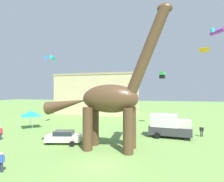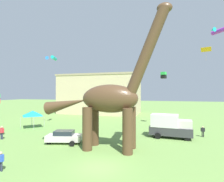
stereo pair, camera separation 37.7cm
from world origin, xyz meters
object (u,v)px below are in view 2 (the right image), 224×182
(kite_mid_left, at_px, (206,49))
(kite_high_right, at_px, (218,31))
(person_photographer, at_px, (1,159))
(kite_trailing, at_px, (164,75))
(festival_canopy_tent, at_px, (33,113))
(kite_drifting, at_px, (53,58))
(parked_sedan_left, at_px, (64,137))
(person_watching_child, at_px, (2,131))
(person_near_flyer, at_px, (203,130))
(dinosaur_sculpture, at_px, (109,99))
(parked_box_truck, at_px, (170,126))

(kite_mid_left, bearing_deg, kite_high_right, -86.49)
(person_photographer, height_order, kite_trailing, kite_trailing)
(festival_canopy_tent, height_order, kite_trailing, kite_trailing)
(kite_drifting, bearing_deg, kite_high_right, 0.76)
(parked_sedan_left, distance_m, person_watching_child, 8.94)
(person_photographer, xyz_separation_m, kite_mid_left, (19.55, 23.34, 12.81))
(kite_trailing, bearing_deg, person_photographer, -118.02)
(person_near_flyer, bearing_deg, person_watching_child, 106.17)
(dinosaur_sculpture, xyz_separation_m, kite_drifting, (-13.79, 9.54, 6.99))
(kite_trailing, relative_size, kite_drifting, 0.54)
(kite_mid_left, bearing_deg, parked_box_truck, -126.21)
(person_watching_child, distance_m, person_near_flyer, 27.38)
(person_photographer, bearing_deg, person_near_flyer, -24.24)
(person_watching_child, xyz_separation_m, person_near_flyer, (25.92, 8.83, -0.16))
(parked_box_truck, bearing_deg, kite_high_right, 29.10)
(person_near_flyer, xyz_separation_m, kite_mid_left, (1.90, 6.95, 12.84))
(kite_trailing, relative_size, kite_mid_left, 0.55)
(person_photographer, relative_size, festival_canopy_tent, 0.50)
(parked_box_truck, bearing_deg, kite_trailing, 100.58)
(kite_trailing, height_order, kite_mid_left, kite_mid_left)
(festival_canopy_tent, bearing_deg, person_photographer, -57.15)
(person_photographer, height_order, festival_canopy_tent, festival_canopy_tent)
(festival_canopy_tent, height_order, kite_drifting, kite_drifting)
(kite_high_right, xyz_separation_m, kite_drifting, (-27.12, -0.36, -2.54))
(kite_drifting, bearing_deg, kite_mid_left, 12.84)
(parked_sedan_left, height_order, kite_trailing, kite_trailing)
(parked_sedan_left, height_order, festival_canopy_tent, festival_canopy_tent)
(dinosaur_sculpture, distance_m, person_photographer, 11.12)
(kite_high_right, distance_m, kite_trailing, 10.99)
(dinosaur_sculpture, bearing_deg, person_watching_child, -170.47)
(parked_box_truck, bearing_deg, festival_canopy_tent, -176.01)
(kite_high_right, relative_size, kite_trailing, 1.95)
(person_photographer, bearing_deg, dinosaur_sculpture, -17.64)
(person_watching_child, bearing_deg, parked_sedan_left, 48.10)
(person_photographer, distance_m, person_near_flyer, 24.08)
(person_watching_child, distance_m, kite_drifting, 15.05)
(parked_sedan_left, height_order, kite_high_right, kite_high_right)
(person_near_flyer, xyz_separation_m, festival_canopy_tent, (-27.46, -1.18, 1.63))
(dinosaur_sculpture, bearing_deg, festival_canopy_tent, 164.38)
(kite_mid_left, distance_m, kite_drifting, 27.48)
(parked_box_truck, relative_size, kite_mid_left, 2.66)
(person_near_flyer, height_order, kite_high_right, kite_high_right)
(parked_box_truck, xyz_separation_m, kite_trailing, (-0.79, 8.65, 7.78))
(person_watching_child, distance_m, kite_trailing, 27.29)
(parked_sedan_left, distance_m, festival_canopy_tent, 12.66)
(parked_box_truck, distance_m, person_watching_child, 22.60)
(parked_box_truck, distance_m, person_near_flyer, 4.85)
(person_photographer, height_order, kite_mid_left, kite_mid_left)
(person_watching_child, distance_m, kite_high_right, 33.03)
(dinosaur_sculpture, height_order, person_watching_child, dinosaur_sculpture)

